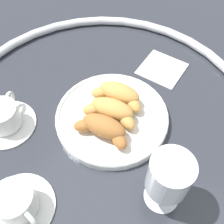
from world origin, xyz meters
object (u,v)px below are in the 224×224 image
Objects in this scene: pastry_plate at (112,117)px; juice_glass_left at (169,177)px; coffee_cup_near at (4,118)px; croissant_large at (119,94)px; coffee_cup_far at (17,203)px; croissant_extra at (103,128)px; croissant_small at (111,110)px; folded_napkin at (162,68)px.

juice_glass_left reaches higher than pastry_plate.
coffee_cup_near is at bearing 5.77° from juice_glass_left.
coffee_cup_far is at bearing 85.02° from croissant_large.
pastry_plate is at bearing -30.08° from juice_glass_left.
croissant_extra is (-0.01, 0.05, 0.03)m from pastry_plate.
croissant_small is at bearing 100.34° from pastry_plate.
folded_napkin is (-0.22, -0.36, -0.02)m from coffee_cup_near.
juice_glass_left is at bearing 149.92° from pastry_plate.
coffee_cup_far is 0.28m from juice_glass_left.
juice_glass_left reaches higher than folded_napkin.
coffee_cup_near is at bearing 35.56° from pastry_plate.
croissant_large reaches higher than coffee_cup_near.
croissant_small reaches higher than coffee_cup_far.
croissant_large is 0.05m from croissant_small.
juice_glass_left reaches higher than coffee_cup_far.
coffee_cup_near and coffee_cup_far have the same top height.
croissant_extra reaches higher than folded_napkin.
pastry_plate is 0.06m from croissant_extra.
folded_napkin is (-0.04, -0.17, -0.04)m from croissant_large.
pastry_plate is 0.03m from croissant_small.
croissant_small is 0.99× the size of croissant_extra.
pastry_plate is at bearing -97.98° from coffee_cup_far.
croissant_extra is 0.18m from juice_glass_left.
croissant_large is at bearing -77.80° from croissant_extra.
coffee_cup_far reaches higher than folded_napkin.
croissant_small reaches higher than pastry_plate.
pastry_plate is 2.38× the size of folded_napkin.
juice_glass_left is (-0.17, 0.05, 0.05)m from croissant_extra.
croissant_small is 0.24m from coffee_cup_near.
coffee_cup_near reaches higher than folded_napkin.
croissant_extra is at bearing -17.12° from juice_glass_left.
folded_napkin is (0.15, -0.32, -0.09)m from juice_glass_left.
croissant_small is at bearing -78.04° from croissant_extra.
coffee_cup_near is at bearing -37.82° from coffee_cup_far.
coffee_cup_near is (0.19, 0.19, -0.01)m from croissant_large.
coffee_cup_far is (0.04, 0.27, 0.01)m from pastry_plate.
coffee_cup_near is at bearing 23.25° from croissant_extra.
folded_napkin is (-0.03, -0.21, -0.01)m from pastry_plate.
croissant_small is 0.99× the size of coffee_cup_near.
croissant_large is 1.24× the size of folded_napkin.
folded_napkin is at bearing -101.96° from croissant_large.
coffee_cup_far is at bearing 37.01° from juice_glass_left.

